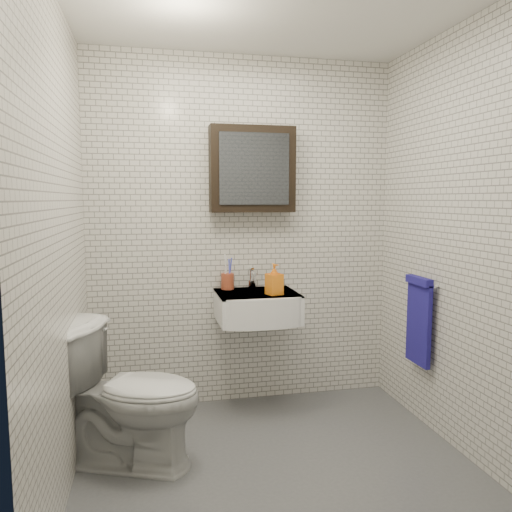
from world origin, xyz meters
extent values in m
cube|color=#505258|center=(0.00, 0.00, 0.01)|extent=(2.20, 2.00, 0.01)
cube|color=silver|center=(0.00, 1.00, 1.25)|extent=(2.20, 0.02, 2.50)
cube|color=silver|center=(0.00, -1.00, 1.25)|extent=(2.20, 0.02, 2.50)
cube|color=silver|center=(-1.10, 0.00, 1.25)|extent=(0.02, 2.00, 2.50)
cube|color=silver|center=(1.10, 0.00, 1.25)|extent=(0.02, 2.00, 2.50)
cube|color=white|center=(0.05, 0.78, 0.75)|extent=(0.55, 0.45, 0.20)
cylinder|color=silver|center=(0.05, 0.80, 0.84)|extent=(0.31, 0.31, 0.02)
cylinder|color=silver|center=(0.05, 0.80, 0.85)|extent=(0.04, 0.04, 0.01)
cube|color=white|center=(0.05, 0.78, 0.84)|extent=(0.55, 0.45, 0.01)
cylinder|color=silver|center=(0.05, 0.94, 0.88)|extent=(0.06, 0.06, 0.06)
cylinder|color=silver|center=(0.05, 0.94, 0.94)|extent=(0.03, 0.03, 0.08)
cylinder|color=silver|center=(0.05, 0.88, 0.97)|extent=(0.02, 0.12, 0.02)
cube|color=silver|center=(0.05, 0.97, 0.99)|extent=(0.02, 0.09, 0.01)
cube|color=black|center=(0.05, 0.93, 1.70)|extent=(0.60, 0.14, 0.60)
cube|color=#3F444C|center=(0.05, 0.85, 1.70)|extent=(0.49, 0.01, 0.49)
cylinder|color=silver|center=(1.06, 0.35, 0.95)|extent=(0.02, 0.30, 0.02)
cylinder|color=silver|center=(1.08, 0.48, 0.95)|extent=(0.04, 0.02, 0.02)
cylinder|color=silver|center=(1.08, 0.22, 0.95)|extent=(0.04, 0.02, 0.02)
cube|color=navy|center=(1.05, 0.35, 0.68)|extent=(0.03, 0.26, 0.54)
cube|color=navy|center=(1.04, 0.35, 0.96)|extent=(0.05, 0.26, 0.05)
cylinder|color=#9C4127|center=(-0.13, 0.94, 0.91)|extent=(0.12, 0.12, 0.11)
cylinder|color=white|center=(-0.15, 0.93, 0.98)|extent=(0.02, 0.03, 0.22)
cylinder|color=#434FD8|center=(-0.12, 0.93, 0.97)|extent=(0.02, 0.02, 0.19)
cylinder|color=white|center=(-0.14, 0.96, 0.99)|extent=(0.03, 0.04, 0.23)
cylinder|color=#434FD8|center=(-0.11, 0.95, 0.98)|extent=(0.03, 0.05, 0.20)
imported|color=orange|center=(0.15, 0.67, 0.96)|extent=(0.12, 0.12, 0.21)
imported|color=silver|center=(-0.80, 0.22, 0.41)|extent=(0.91, 0.72, 0.82)
camera|label=1|loc=(-0.68, -2.55, 1.49)|focal=35.00mm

